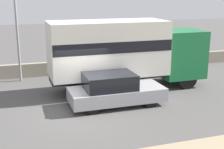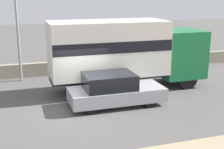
{
  "view_description": "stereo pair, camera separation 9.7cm",
  "coord_description": "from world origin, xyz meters",
  "views": [
    {
      "loc": [
        -2.99,
        -12.67,
        5.01
      ],
      "look_at": [
        1.51,
        1.2,
        1.15
      ],
      "focal_mm": 50.0,
      "sensor_mm": 36.0,
      "label": 1
    },
    {
      "loc": [
        -2.9,
        -12.7,
        5.01
      ],
      "look_at": [
        1.51,
        1.2,
        1.15
      ],
      "focal_mm": 50.0,
      "sensor_mm": 36.0,
      "label": 2
    }
  ],
  "objects": [
    {
      "name": "street_lamp",
      "position": [
        -2.65,
        5.64,
        4.09
      ],
      "size": [
        0.56,
        0.28,
        7.08
      ],
      "color": "gray",
      "rests_on": "ground_plane"
    },
    {
      "name": "ground_plane",
      "position": [
        0.0,
        0.0,
        0.0
      ],
      "size": [
        80.0,
        80.0,
        0.0
      ],
      "primitive_type": "plane",
      "color": "#514F4C"
    },
    {
      "name": "car_hatchback",
      "position": [
        1.26,
        0.1,
        0.73
      ],
      "size": [
        4.32,
        1.79,
        1.5
      ],
      "color": "#9E9EA3",
      "rests_on": "ground_plane"
    },
    {
      "name": "stone_wall_backdrop",
      "position": [
        0.0,
        6.39,
        0.41
      ],
      "size": [
        60.0,
        0.35,
        0.83
      ],
      "color": "gray",
      "rests_on": "ground_plane"
    },
    {
      "name": "box_truck",
      "position": [
        2.51,
        2.3,
        2.09
      ],
      "size": [
        8.23,
        2.5,
        3.63
      ],
      "color": "#196B38",
      "rests_on": "ground_plane"
    }
  ]
}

